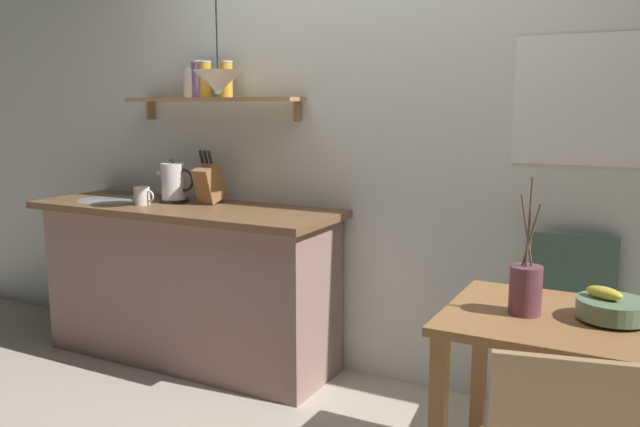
% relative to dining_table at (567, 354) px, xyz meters
% --- Properties ---
extents(ground_plane, '(14.00, 14.00, 0.00)m').
position_rel_dining_table_xyz_m(ground_plane, '(-1.13, 0.18, -0.60)').
color(ground_plane, '#BCB29E').
extents(back_wall, '(6.80, 0.11, 2.70)m').
position_rel_dining_table_xyz_m(back_wall, '(-0.93, 0.83, 0.75)').
color(back_wall, silver).
rests_on(back_wall, ground_plane).
extents(kitchen_counter, '(1.83, 0.63, 0.92)m').
position_rel_dining_table_xyz_m(kitchen_counter, '(-2.13, 0.50, -0.14)').
color(kitchen_counter, gray).
rests_on(kitchen_counter, ground_plane).
extents(wall_shelf, '(1.15, 0.20, 0.34)m').
position_rel_dining_table_xyz_m(wall_shelf, '(-2.09, 0.67, 0.96)').
color(wall_shelf, tan).
extents(dining_table, '(0.86, 0.68, 0.74)m').
position_rel_dining_table_xyz_m(dining_table, '(0.00, 0.00, 0.00)').
color(dining_table, '#9E6B3D').
rests_on(dining_table, ground_plane).
extents(dining_chair_far, '(0.47, 0.47, 0.90)m').
position_rel_dining_table_xyz_m(dining_chair_far, '(-0.06, 0.60, -0.09)').
color(dining_chair_far, '#4C6B5B').
rests_on(dining_chair_far, ground_plane).
extents(fruit_bowl, '(0.25, 0.25, 0.12)m').
position_rel_dining_table_xyz_m(fruit_bowl, '(0.13, 0.03, 0.18)').
color(fruit_bowl, slate).
rests_on(fruit_bowl, dining_table).
extents(twig_vase, '(0.12, 0.12, 0.50)m').
position_rel_dining_table_xyz_m(twig_vase, '(-0.15, -0.03, 0.23)').
color(twig_vase, brown).
rests_on(twig_vase, dining_table).
extents(electric_kettle, '(0.26, 0.16, 0.25)m').
position_rel_dining_table_xyz_m(electric_kettle, '(-2.26, 0.56, 0.43)').
color(electric_kettle, black).
rests_on(electric_kettle, kitchen_counter).
extents(knife_block, '(0.11, 0.19, 0.31)m').
position_rel_dining_table_xyz_m(knife_block, '(-2.03, 0.60, 0.44)').
color(knife_block, '#9E6B3D').
rests_on(knife_block, kitchen_counter).
extents(coffee_mug_by_sink, '(0.13, 0.09, 0.10)m').
position_rel_dining_table_xyz_m(coffee_mug_by_sink, '(-2.35, 0.39, 0.37)').
color(coffee_mug_by_sink, white).
rests_on(coffee_mug_by_sink, kitchen_counter).
extents(pendant_lamp, '(0.25, 0.25, 0.64)m').
position_rel_dining_table_xyz_m(pendant_lamp, '(-1.80, 0.40, 0.99)').
color(pendant_lamp, black).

